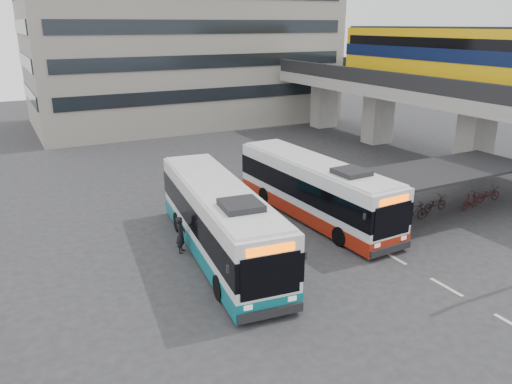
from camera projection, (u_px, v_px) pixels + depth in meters
name	position (u px, v px, depth m)	size (l,w,h in m)	color
ground	(348.00, 270.00, 21.08)	(120.00, 120.00, 0.00)	#28282B
viaduct	(442.00, 76.00, 36.27)	(8.00, 32.00, 9.68)	gray
bike_shelter	(442.00, 187.00, 26.87)	(10.00, 4.00, 2.54)	#595B60
road_markings	(446.00, 287.00, 19.67)	(0.15, 7.60, 0.01)	beige
bus_main	(314.00, 189.00, 26.34)	(2.94, 11.43, 3.35)	white
bus_teal	(219.00, 221.00, 22.00)	(3.90, 11.95, 3.47)	white
pedestrian	(181.00, 235.00, 22.42)	(0.63, 0.41, 1.72)	black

